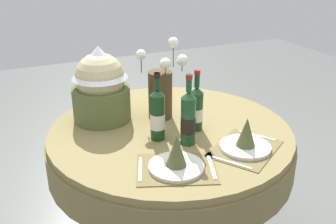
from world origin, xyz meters
name	(u,v)px	position (x,y,z in m)	size (l,w,h in m)	color
dining_table	(170,151)	(0.00, 0.00, 0.61)	(1.29, 1.29, 0.74)	olive
place_setting_left	(176,159)	(-0.14, -0.37, 0.79)	(0.41, 0.36, 0.16)	brown
place_setting_right	(246,140)	(0.23, -0.35, 0.79)	(0.43, 0.40, 0.16)	brown
flower_vase	(161,89)	(0.02, 0.15, 0.91)	(0.26, 0.14, 0.43)	#47331E
wine_bottle_left	(157,114)	(-0.11, -0.08, 0.87)	(0.07, 0.07, 0.34)	#143819
wine_bottle_centre	(196,108)	(0.12, -0.06, 0.86)	(0.07, 0.07, 0.32)	#143819
wine_bottle_right	(188,118)	(0.01, -0.18, 0.88)	(0.07, 0.07, 0.35)	#194223
gift_tub_back_left	(100,82)	(-0.29, 0.26, 0.95)	(0.31, 0.31, 0.41)	#566033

